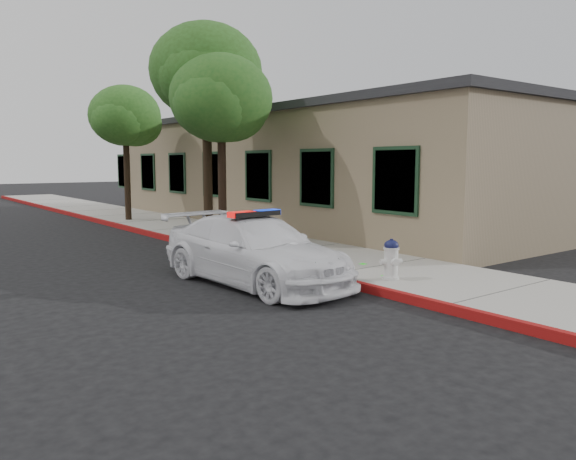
% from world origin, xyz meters
% --- Properties ---
extents(ground, '(120.00, 120.00, 0.00)m').
position_xyz_m(ground, '(0.00, 0.00, 0.00)').
color(ground, black).
rests_on(ground, ground).
extents(sidewalk, '(3.20, 60.00, 0.15)m').
position_xyz_m(sidewalk, '(1.60, 3.00, 0.07)').
color(sidewalk, '#9C988E').
rests_on(sidewalk, ground).
extents(red_curb, '(0.14, 60.00, 0.16)m').
position_xyz_m(red_curb, '(0.06, 3.00, 0.08)').
color(red_curb, maroon).
rests_on(red_curb, ground).
extents(clapboard_building, '(7.30, 20.89, 4.24)m').
position_xyz_m(clapboard_building, '(6.69, 9.00, 2.13)').
color(clapboard_building, '#847056').
rests_on(clapboard_building, ground).
extents(police_car, '(2.24, 4.75, 1.46)m').
position_xyz_m(police_car, '(-1.17, 0.72, 0.67)').
color(police_car, white).
rests_on(police_car, ground).
extents(fire_hydrant, '(0.45, 0.39, 0.79)m').
position_xyz_m(fire_hydrant, '(0.75, -1.13, 0.55)').
color(fire_hydrant, silver).
rests_on(fire_hydrant, sidewalk).
extents(street_tree_near, '(2.97, 2.83, 5.19)m').
position_xyz_m(street_tree_near, '(0.71, 5.13, 4.02)').
color(street_tree_near, black).
rests_on(street_tree_near, sidewalk).
extents(street_tree_mid, '(3.31, 3.43, 6.32)m').
position_xyz_m(street_tree_mid, '(1.00, 6.53, 4.91)').
color(street_tree_mid, black).
rests_on(street_tree_mid, sidewalk).
extents(street_tree_far, '(2.90, 2.75, 5.21)m').
position_xyz_m(street_tree_far, '(1.01, 12.87, 4.06)').
color(street_tree_far, black).
rests_on(street_tree_far, sidewalk).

